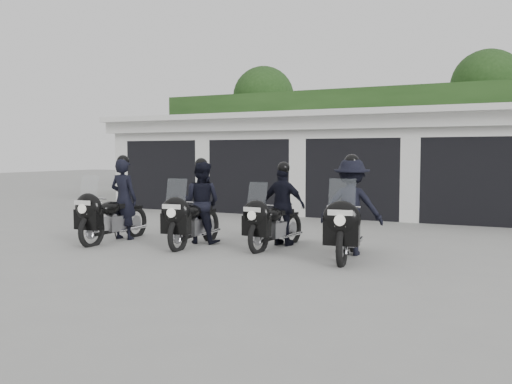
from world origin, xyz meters
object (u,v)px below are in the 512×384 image
at_px(police_bike_b, 197,207).
at_px(police_bike_c, 279,210).
at_px(police_bike_a, 115,206).
at_px(police_bike_d, 350,212).

height_order(police_bike_b, police_bike_c, police_bike_b).
relative_size(police_bike_a, police_bike_b, 1.03).
bearing_deg(police_bike_b, police_bike_c, 11.78).
distance_m(police_bike_a, police_bike_b, 1.77).
bearing_deg(police_bike_d, police_bike_a, 177.86).
height_order(police_bike_a, police_bike_d, police_bike_d).
height_order(police_bike_a, police_bike_c, police_bike_a).
bearing_deg(police_bike_c, police_bike_a, -159.05).
bearing_deg(police_bike_b, police_bike_a, -171.48).
relative_size(police_bike_c, police_bike_d, 0.92).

